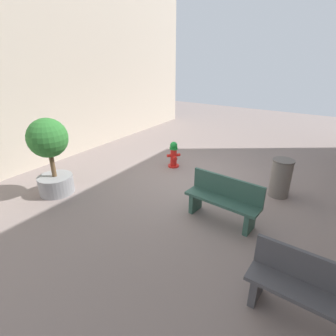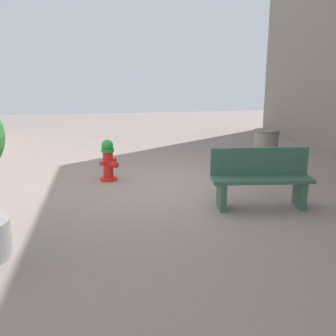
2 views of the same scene
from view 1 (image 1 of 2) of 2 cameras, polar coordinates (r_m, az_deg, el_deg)
The scene contains 6 objects.
ground_plane at distance 7.54m, azimuth 6.02°, elevation -2.43°, with size 23.40×23.40×0.00m, color gray.
fire_hydrant at distance 8.21m, azimuth 1.23°, elevation 2.96°, with size 0.39×0.39×0.82m.
bench_near at distance 5.65m, azimuth 11.91°, elevation -6.54°, with size 1.62×0.60×0.95m.
bench_far at distance 4.12m, azimuth 27.75°, elevation -22.31°, with size 1.47×0.52×0.95m.
planter_tree at distance 6.97m, azimuth -24.19°, elevation 3.22°, with size 0.94×0.94×1.93m.
trash_bin at distance 7.03m, azimuth 23.25°, elevation -1.98°, with size 0.51×0.51×0.96m.
Camera 1 is at (-3.00, 6.11, 3.25)m, focal length 28.11 mm.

